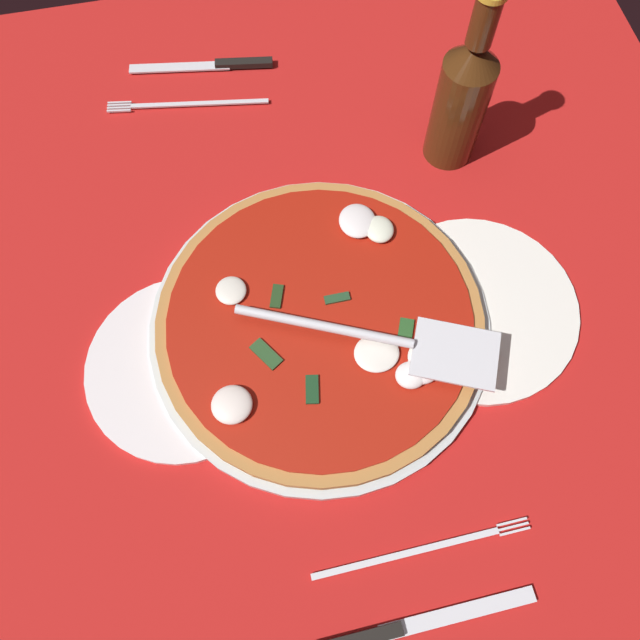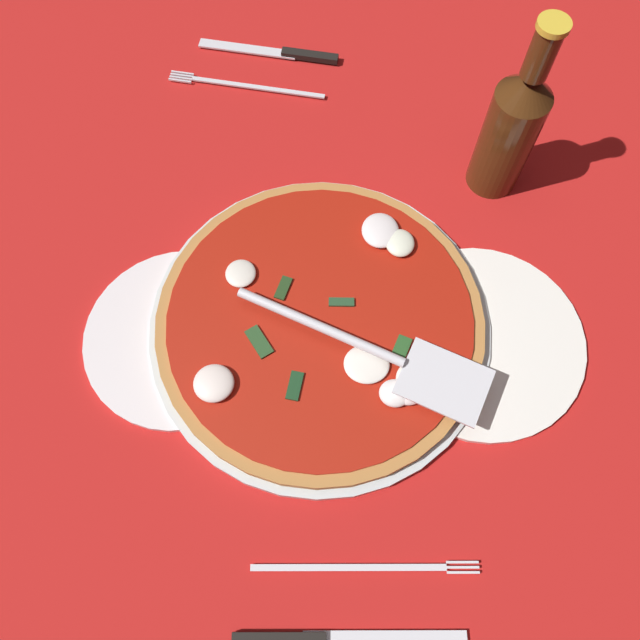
{
  "view_description": "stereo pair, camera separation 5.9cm",
  "coord_description": "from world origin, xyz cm",
  "px_view_note": "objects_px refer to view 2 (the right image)",
  "views": [
    {
      "loc": [
        4.68,
        28.96,
        62.96
      ],
      "look_at": [
        -0.73,
        3.36,
        2.44
      ],
      "focal_mm": 35.29,
      "sensor_mm": 36.0,
      "label": 1
    },
    {
      "loc": [
        -1.22,
        29.52,
        62.96
      ],
      "look_at": [
        -0.73,
        3.36,
        2.44
      ],
      "focal_mm": 35.29,
      "sensor_mm": 36.0,
      "label": 2
    }
  ],
  "objects_px": {
    "pizza": "(322,322)",
    "place_setting_far": "(347,605)",
    "dinner_plate_left": "(480,341)",
    "pizza_server": "(377,352)",
    "dinner_plate_right": "(181,337)",
    "place_setting_near": "(265,71)",
    "beer_bottle": "(511,128)"
  },
  "relations": [
    {
      "from": "dinner_plate_left",
      "to": "dinner_plate_right",
      "type": "relative_size",
      "value": 1.08
    },
    {
      "from": "dinner_plate_left",
      "to": "beer_bottle",
      "type": "height_order",
      "value": "beer_bottle"
    },
    {
      "from": "pizza",
      "to": "place_setting_near",
      "type": "bearing_deg",
      "value": -77.35
    },
    {
      "from": "dinner_plate_left",
      "to": "pizza_server",
      "type": "xyz_separation_m",
      "value": [
        0.11,
        0.03,
        0.04
      ]
    },
    {
      "from": "pizza",
      "to": "place_setting_near",
      "type": "distance_m",
      "value": 0.37
    },
    {
      "from": "dinner_plate_right",
      "to": "place_setting_far",
      "type": "relative_size",
      "value": 0.92
    },
    {
      "from": "pizza_server",
      "to": "place_setting_far",
      "type": "bearing_deg",
      "value": -72.77
    },
    {
      "from": "dinner_plate_left",
      "to": "dinner_plate_right",
      "type": "distance_m",
      "value": 0.32
    },
    {
      "from": "beer_bottle",
      "to": "place_setting_near",
      "type": "bearing_deg",
      "value": -30.42
    },
    {
      "from": "place_setting_far",
      "to": "beer_bottle",
      "type": "bearing_deg",
      "value": 68.77
    },
    {
      "from": "dinner_plate_left",
      "to": "pizza_server",
      "type": "distance_m",
      "value": 0.12
    },
    {
      "from": "place_setting_near",
      "to": "dinner_plate_right",
      "type": "bearing_deg",
      "value": 88.6
    },
    {
      "from": "place_setting_far",
      "to": "pizza_server",
      "type": "bearing_deg",
      "value": 81.99
    },
    {
      "from": "pizza_server",
      "to": "beer_bottle",
      "type": "distance_m",
      "value": 0.28
    },
    {
      "from": "pizza_server",
      "to": "beer_bottle",
      "type": "relative_size",
      "value": 1.13
    },
    {
      "from": "place_setting_far",
      "to": "beer_bottle",
      "type": "height_order",
      "value": "beer_bottle"
    },
    {
      "from": "pizza",
      "to": "dinner_plate_left",
      "type": "bearing_deg",
      "value": 176.0
    },
    {
      "from": "dinner_plate_left",
      "to": "place_setting_far",
      "type": "height_order",
      "value": "place_setting_far"
    },
    {
      "from": "place_setting_near",
      "to": "place_setting_far",
      "type": "distance_m",
      "value": 0.64
    },
    {
      "from": "pizza_server",
      "to": "place_setting_far",
      "type": "relative_size",
      "value": 1.16
    },
    {
      "from": "place_setting_near",
      "to": "pizza",
      "type": "bearing_deg",
      "value": 111.69
    },
    {
      "from": "dinner_plate_left",
      "to": "dinner_plate_right",
      "type": "bearing_deg",
      "value": 0.3
    },
    {
      "from": "place_setting_near",
      "to": "dinner_plate_left",
      "type": "bearing_deg",
      "value": 132.68
    },
    {
      "from": "dinner_plate_left",
      "to": "pizza_server",
      "type": "height_order",
      "value": "pizza_server"
    },
    {
      "from": "pizza",
      "to": "place_setting_far",
      "type": "xyz_separation_m",
      "value": [
        -0.03,
        0.27,
        -0.02
      ]
    },
    {
      "from": "place_setting_near",
      "to": "beer_bottle",
      "type": "xyz_separation_m",
      "value": [
        -0.28,
        0.16,
        0.09
      ]
    },
    {
      "from": "dinner_plate_right",
      "to": "pizza",
      "type": "distance_m",
      "value": 0.15
    },
    {
      "from": "dinner_plate_right",
      "to": "beer_bottle",
      "type": "distance_m",
      "value": 0.42
    },
    {
      "from": "pizza",
      "to": "place_setting_far",
      "type": "relative_size",
      "value": 1.55
    },
    {
      "from": "pizza_server",
      "to": "place_setting_far",
      "type": "height_order",
      "value": "pizza_server"
    },
    {
      "from": "dinner_plate_right",
      "to": "pizza",
      "type": "height_order",
      "value": "pizza"
    },
    {
      "from": "pizza",
      "to": "pizza_server",
      "type": "height_order",
      "value": "pizza_server"
    }
  ]
}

